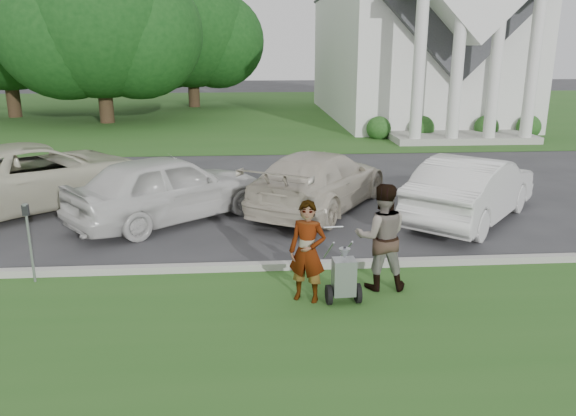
{
  "coord_description": "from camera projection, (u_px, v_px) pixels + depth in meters",
  "views": [
    {
      "loc": [
        -0.42,
        -9.23,
        4.06
      ],
      "look_at": [
        0.25,
        0.0,
        1.37
      ],
      "focal_mm": 35.0,
      "sensor_mm": 36.0,
      "label": 1
    }
  ],
  "objects": [
    {
      "name": "ground",
      "position": [
        274.0,
        282.0,
        10.0
      ],
      "size": [
        120.0,
        120.0,
        0.0
      ],
      "primitive_type": "plane",
      "color": "#333335",
      "rests_on": "ground"
    },
    {
      "name": "grass_strip",
      "position": [
        285.0,
        377.0,
        7.13
      ],
      "size": [
        80.0,
        7.0,
        0.01
      ],
      "primitive_type": "cube",
      "color": "#2A591E",
      "rests_on": "ground"
    },
    {
      "name": "church_lawn",
      "position": [
        254.0,
        111.0,
        35.86
      ],
      "size": [
        80.0,
        30.0,
        0.01
      ],
      "primitive_type": "cube",
      "color": "#2A591E",
      "rests_on": "ground"
    },
    {
      "name": "curb",
      "position": [
        272.0,
        266.0,
        10.51
      ],
      "size": [
        80.0,
        0.18,
        0.15
      ],
      "primitive_type": "cube",
      "color": "#9E9E93",
      "rests_on": "ground"
    },
    {
      "name": "church",
      "position": [
        415.0,
        10.0,
        31.11
      ],
      "size": [
        9.19,
        19.0,
        24.1
      ],
      "color": "white",
      "rests_on": "ground"
    },
    {
      "name": "tree_left",
      "position": [
        99.0,
        24.0,
        29.08
      ],
      "size": [
        10.63,
        8.4,
        9.71
      ],
      "color": "#332316",
      "rests_on": "ground"
    },
    {
      "name": "tree_far",
      "position": [
        2.0,
        15.0,
        31.37
      ],
      "size": [
        11.64,
        9.2,
        10.73
      ],
      "color": "#332316",
      "rests_on": "ground"
    },
    {
      "name": "tree_back",
      "position": [
        191.0,
        35.0,
        37.13
      ],
      "size": [
        9.61,
        7.6,
        8.89
      ],
      "color": "#332316",
      "rests_on": "ground"
    },
    {
      "name": "striping_cart",
      "position": [
        344.0,
        278.0,
        9.07
      ],
      "size": [
        0.57,
        1.12,
        1.03
      ],
      "rotation": [
        0.0,
        0.0,
        0.05
      ],
      "color": "black",
      "rests_on": "ground"
    },
    {
      "name": "person_left",
      "position": [
        307.0,
        253.0,
        9.04
      ],
      "size": [
        0.72,
        0.61,
        1.68
      ],
      "primitive_type": "imported",
      "rotation": [
        0.0,
        0.0,
        -0.4
      ],
      "color": "#999999",
      "rests_on": "ground"
    },
    {
      "name": "person_right",
      "position": [
        381.0,
        238.0,
        9.49
      ],
      "size": [
        0.95,
        0.76,
        1.85
      ],
      "primitive_type": "imported",
      "rotation": [
        0.0,
        0.0,
        3.07
      ],
      "color": "#999999",
      "rests_on": "ground"
    },
    {
      "name": "parking_meter_near",
      "position": [
        29.0,
        234.0,
        9.72
      ],
      "size": [
        0.1,
        0.09,
        1.45
      ],
      "color": "#979A9F",
      "rests_on": "ground"
    },
    {
      "name": "car_a",
      "position": [
        38.0,
        175.0,
        14.46
      ],
      "size": [
        6.42,
        5.99,
        1.68
      ],
      "primitive_type": "imported",
      "rotation": [
        0.0,
        0.0,
        2.26
      ],
      "color": "beige",
      "rests_on": "ground"
    },
    {
      "name": "car_b",
      "position": [
        168.0,
        188.0,
        13.28
      ],
      "size": [
        4.94,
        4.51,
        1.63
      ],
      "primitive_type": "imported",
      "rotation": [
        0.0,
        0.0,
        2.25
      ],
      "color": "silver",
      "rests_on": "ground"
    },
    {
      "name": "car_c",
      "position": [
        320.0,
        180.0,
        14.29
      ],
      "size": [
        4.48,
        5.49,
        1.49
      ],
      "primitive_type": "imported",
      "rotation": [
        0.0,
        0.0,
        2.59
      ],
      "color": "beige",
      "rests_on": "ground"
    },
    {
      "name": "car_d",
      "position": [
        472.0,
        188.0,
        13.34
      ],
      "size": [
        4.36,
        4.66,
        1.56
      ],
      "primitive_type": "imported",
      "rotation": [
        0.0,
        0.0,
        2.42
      ],
      "color": "silver",
      "rests_on": "ground"
    }
  ]
}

